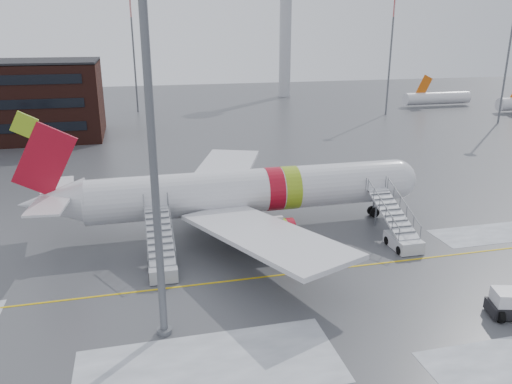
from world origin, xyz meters
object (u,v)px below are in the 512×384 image
object	(u,v)px
airstair_fwd	(399,233)
pushback_tug	(511,305)
airliner	(240,192)
airstair_aft	(161,257)
light_mast_near	(148,89)

from	to	relation	value
airstair_fwd	pushback_tug	size ratio (longest dim) A/B	2.32
airliner	airstair_aft	distance (m)	10.10
airliner	light_mast_near	world-z (taller)	light_mast_near
airliner	pushback_tug	bearing A→B (deg)	-53.48
airstair_aft	light_mast_near	world-z (taller)	light_mast_near
airliner	airstair_fwd	xyz separation A→B (m)	(12.00, -6.54, -2.35)
pushback_tug	light_mast_near	size ratio (longest dim) A/B	0.12
airliner	light_mast_near	bearing A→B (deg)	-117.66
airliner	airstair_aft	xyz separation A→B (m)	(-7.34, -6.54, -2.35)
pushback_tug	airstair_aft	bearing A→B (deg)	151.03
airstair_fwd	airstair_aft	world-z (taller)	same
airstair_fwd	light_mast_near	bearing A→B (deg)	-157.44
airliner	airstair_aft	bearing A→B (deg)	-138.30
airstair_aft	light_mast_near	distance (m)	15.48
airstair_fwd	airliner	bearing A→B (deg)	151.42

